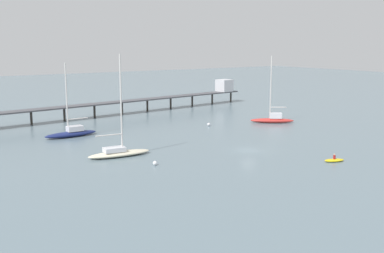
{
  "coord_description": "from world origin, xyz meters",
  "views": [
    {
      "loc": [
        -48.93,
        -56.21,
        17.17
      ],
      "look_at": [
        0.0,
        16.25,
        1.5
      ],
      "focal_mm": 44.05,
      "sensor_mm": 36.0,
      "label": 1
    }
  ],
  "objects": [
    {
      "name": "mooring_buoy_near",
      "position": [
        7.89,
        21.73,
        0.33
      ],
      "size": [
        0.66,
        0.66,
        0.66
      ],
      "primitive_type": "sphere",
      "color": "silver",
      "rests_on": "ground_plane"
    },
    {
      "name": "mooring_buoy_far",
      "position": [
        -17.13,
        0.25,
        0.32
      ],
      "size": [
        0.64,
        0.64,
        0.64
      ],
      "primitive_type": "sphere",
      "color": "silver",
      "rests_on": "ground_plane"
    },
    {
      "name": "sailboat_red",
      "position": [
        21.68,
        17.18,
        0.92
      ],
      "size": [
        8.65,
        7.26,
        14.39
      ],
      "color": "red",
      "rests_on": "ground_plane"
    },
    {
      "name": "pier",
      "position": [
        11.85,
        47.87,
        3.63
      ],
      "size": [
        76.73,
        12.86,
        6.63
      ],
      "color": "#4C4C51",
      "rests_on": "ground_plane"
    },
    {
      "name": "dinghy_yellow",
      "position": [
        5.74,
        -12.45,
        0.2
      ],
      "size": [
        3.35,
        2.27,
        1.14
      ],
      "color": "yellow",
      "rests_on": "ground_plane"
    },
    {
      "name": "ground_plane",
      "position": [
        0.0,
        0.0,
        0.0
      ],
      "size": [
        400.0,
        400.0,
        0.0
      ],
      "primitive_type": "plane",
      "color": "slate"
    },
    {
      "name": "sailboat_cream",
      "position": [
        -19.1,
        7.98,
        0.79
      ],
      "size": [
        10.02,
        3.43,
        15.48
      ],
      "color": "beige",
      "rests_on": "ground_plane"
    },
    {
      "name": "sailboat_navy",
      "position": [
        -19.72,
        26.77,
        0.83
      ],
      "size": [
        9.93,
        2.8,
        13.59
      ],
      "color": "navy",
      "rests_on": "ground_plane"
    }
  ]
}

